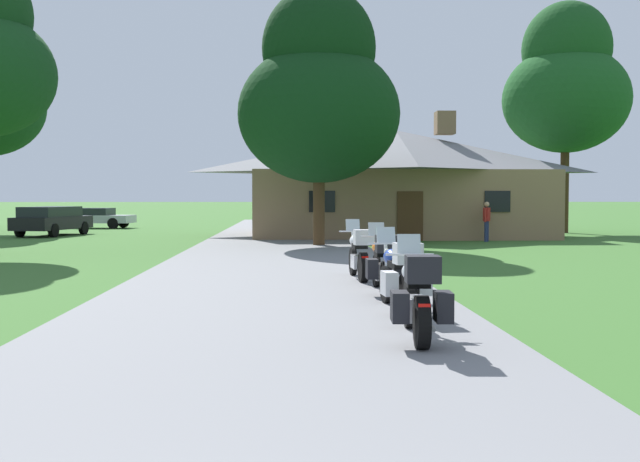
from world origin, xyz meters
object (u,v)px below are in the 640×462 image
(parked_black_suv_far_left, at_px, (52,220))
(parked_silver_sedan_far_left, at_px, (97,217))
(tree_right_of_lodge, at_px, (566,85))
(bystander_red_shirt_near_lodge, at_px, (487,219))
(motorcycle_orange_third_in_row, at_px, (383,264))
(tree_by_lodge_front, at_px, (319,94))
(motorcycle_silver_nearest_to_camera, at_px, (417,298))
(motorcycle_white_farthest_in_row, at_px, (359,254))
(motorcycle_blue_second_in_row, at_px, (400,277))

(parked_black_suv_far_left, bearing_deg, parked_silver_sedan_far_left, 103.09)
(tree_right_of_lodge, bearing_deg, bystander_red_shirt_near_lodge, -129.10)
(motorcycle_orange_third_in_row, relative_size, tree_by_lodge_front, 0.21)
(motorcycle_silver_nearest_to_camera, xyz_separation_m, parked_silver_sedan_far_left, (-13.07, 35.95, 0.03))
(motorcycle_white_farthest_in_row, height_order, parked_black_suv_far_left, parked_black_suv_far_left)
(bystander_red_shirt_near_lodge, height_order, parked_black_suv_far_left, bystander_red_shirt_near_lodge)
(bystander_red_shirt_near_lodge, relative_size, tree_right_of_lodge, 0.14)
(motorcycle_silver_nearest_to_camera, relative_size, tree_by_lodge_front, 0.22)
(motorcycle_blue_second_in_row, relative_size, tree_by_lodge_front, 0.22)
(bystander_red_shirt_near_lodge, relative_size, parked_silver_sedan_far_left, 0.38)
(motorcycle_white_farthest_in_row, height_order, tree_right_of_lodge, tree_right_of_lodge)
(parked_black_suv_far_left, bearing_deg, motorcycle_orange_third_in_row, -47.22)
(motorcycle_silver_nearest_to_camera, bearing_deg, parked_silver_sedan_far_left, 113.08)
(tree_by_lodge_front, height_order, tree_right_of_lodge, tree_right_of_lodge)
(motorcycle_white_farthest_in_row, height_order, parked_silver_sedan_far_left, motorcycle_white_farthest_in_row)
(motorcycle_silver_nearest_to_camera, relative_size, motorcycle_white_farthest_in_row, 1.00)
(motorcycle_white_farthest_in_row, xyz_separation_m, bystander_red_shirt_near_lodge, (6.70, 14.56, 0.31))
(motorcycle_silver_nearest_to_camera, xyz_separation_m, motorcycle_white_farthest_in_row, (-0.07, 7.06, 0.01))
(parked_black_suv_far_left, bearing_deg, motorcycle_blue_second_in_row, -49.66)
(tree_right_of_lodge, bearing_deg, parked_black_suv_far_left, -175.74)
(motorcycle_white_farthest_in_row, relative_size, parked_black_suv_far_left, 0.43)
(motorcycle_silver_nearest_to_camera, bearing_deg, tree_right_of_lodge, 69.53)
(motorcycle_blue_second_in_row, height_order, tree_right_of_lodge, tree_right_of_lodge)
(motorcycle_blue_second_in_row, distance_m, parked_black_suv_far_left, 27.98)
(bystander_red_shirt_near_lodge, distance_m, tree_by_lodge_front, 8.98)
(motorcycle_orange_third_in_row, relative_size, bystander_red_shirt_near_lodge, 1.25)
(bystander_red_shirt_near_lodge, bearing_deg, motorcycle_silver_nearest_to_camera, -166.81)
(motorcycle_silver_nearest_to_camera, distance_m, motorcycle_orange_third_in_row, 4.74)
(motorcycle_blue_second_in_row, relative_size, motorcycle_orange_third_in_row, 1.00)
(motorcycle_silver_nearest_to_camera, height_order, parked_silver_sedan_far_left, motorcycle_silver_nearest_to_camera)
(motorcycle_silver_nearest_to_camera, bearing_deg, bystander_red_shirt_near_lodge, 76.04)
(motorcycle_blue_second_in_row, bearing_deg, motorcycle_orange_third_in_row, 84.40)
(motorcycle_white_farthest_in_row, xyz_separation_m, tree_right_of_lodge, (12.76, 22.01, 7.03))
(motorcycle_orange_third_in_row, distance_m, tree_by_lodge_front, 15.07)
(motorcycle_white_farthest_in_row, xyz_separation_m, parked_black_suv_far_left, (-12.89, 20.10, 0.16))
(bystander_red_shirt_near_lodge, height_order, tree_right_of_lodge, tree_right_of_lodge)
(motorcycle_orange_third_in_row, relative_size, parked_silver_sedan_far_left, 0.47)
(motorcycle_blue_second_in_row, bearing_deg, parked_black_suv_far_left, 113.02)
(motorcycle_white_farthest_in_row, distance_m, bystander_red_shirt_near_lodge, 16.04)
(tree_right_of_lodge, bearing_deg, motorcycle_white_farthest_in_row, -120.09)
(motorcycle_blue_second_in_row, distance_m, parked_silver_sedan_far_left, 36.02)
(parked_black_suv_far_left, height_order, parked_silver_sedan_far_left, parked_black_suv_far_left)
(motorcycle_white_farthest_in_row, distance_m, parked_black_suv_far_left, 23.88)
(bystander_red_shirt_near_lodge, xyz_separation_m, tree_right_of_lodge, (6.05, 7.44, 6.72))
(motorcycle_orange_third_in_row, bearing_deg, motorcycle_silver_nearest_to_camera, -92.52)
(bystander_red_shirt_near_lodge, relative_size, parked_black_suv_far_left, 0.34)
(tree_by_lodge_front, bearing_deg, bystander_red_shirt_near_lodge, 20.84)
(tree_right_of_lodge, bearing_deg, motorcycle_silver_nearest_to_camera, -113.58)
(tree_right_of_lodge, bearing_deg, motorcycle_orange_third_in_row, -117.24)
(tree_by_lodge_front, bearing_deg, motorcycle_blue_second_in_row, -87.87)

